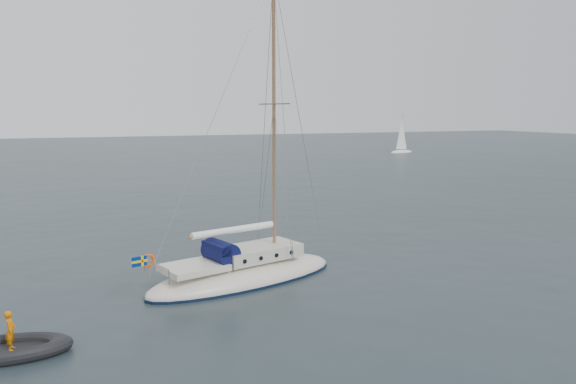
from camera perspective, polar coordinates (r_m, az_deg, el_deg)
name	(u,v)px	position (r m, az deg, el deg)	size (l,w,h in m)	color
ground	(269,279)	(26.31, -1.90, -8.80)	(300.00, 300.00, 0.00)	black
sailboat	(244,258)	(25.71, -4.47, -6.69)	(10.14, 3.03, 14.44)	#EEE3CF
dinghy	(203,267)	(27.97, -8.67, -7.52)	(2.46, 1.11, 0.35)	#49484D
rib	(4,349)	(20.51, -26.92, -14.05)	(4.12, 1.87, 1.51)	black
distant_yacht_b	(402,136)	(105.89, 11.47, 5.62)	(5.45, 2.91, 7.22)	white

